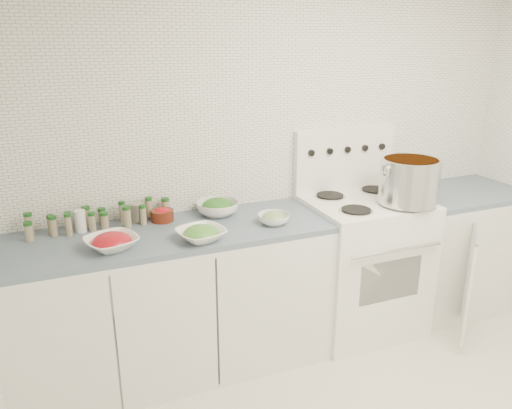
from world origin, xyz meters
The scene contains 13 objects.
room_walls centered at (0.00, 0.00, 1.56)m, with size 3.54×3.04×2.52m.
counter_left centered at (-0.82, 1.19, 0.45)m, with size 1.85×0.62×0.90m.
stove centered at (0.48, 1.19, 0.50)m, with size 0.76×0.70×1.36m.
counter_right centered at (1.30, 1.19, 0.45)m, with size 0.89×0.92×0.90m.
stock_pot centered at (0.67, 1.00, 1.10)m, with size 0.39×0.37×0.28m.
bowl_tomato centered at (-1.16, 1.06, 0.94)m, with size 0.33×0.33×0.09m.
bowl_snowpea centered at (-0.69, 1.00, 0.94)m, with size 0.31×0.31×0.09m.
bowl_broccoli centered at (-0.48, 1.36, 0.95)m, with size 0.27×0.27×0.11m.
bowl_zucchini centered at (-0.22, 1.08, 0.94)m, with size 0.22×0.22×0.08m.
bowl_pepper centered at (-0.83, 1.38, 0.94)m, with size 0.13×0.13×0.08m.
salt_canister centered at (-1.29, 1.37, 0.96)m, with size 0.06×0.06×0.13m, color white.
tin_can centered at (-0.96, 1.43, 0.96)m, with size 0.09×0.09×0.11m, color #9F9687.
spice_cluster centered at (-1.21, 1.40, 0.96)m, with size 0.82×0.16×0.13m.
Camera 1 is at (-1.36, -1.44, 1.95)m, focal length 35.00 mm.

